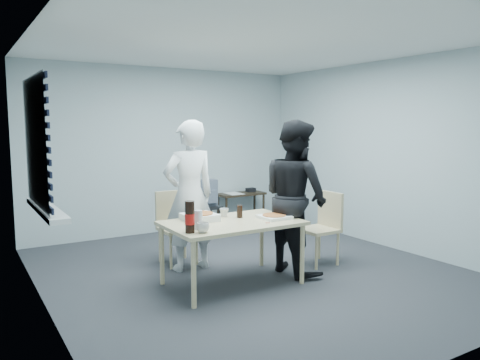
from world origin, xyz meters
TOP-DOWN VIEW (x-y plane):
  - room at (-2.20, 0.40)m, footprint 5.00×5.00m
  - dining_table at (-0.42, -0.25)m, footprint 1.42×0.90m
  - chair_far at (-0.60, 0.84)m, footprint 0.42×0.42m
  - chair_right at (0.94, -0.18)m, footprint 0.42×0.42m
  - person_white at (-0.57, 0.48)m, footprint 0.65×0.42m
  - person_black at (0.44, -0.24)m, footprint 0.47×0.86m
  - side_table at (1.26, 2.28)m, footprint 0.82×0.37m
  - stool at (0.34, 1.77)m, footprint 0.35×0.35m
  - backpack at (0.34, 1.76)m, footprint 0.29×0.21m
  - pizza_box_a at (-0.69, -0.02)m, footprint 0.34×0.34m
  - pizza_box_b at (0.06, -0.35)m, footprint 0.30×0.30m
  - mug_a at (-0.92, -0.55)m, footprint 0.17×0.17m
  - mug_b at (-0.36, 0.03)m, footprint 0.10×0.10m
  - cola_glass at (-0.24, -0.12)m, footprint 0.08×0.08m
  - soda_bottle at (-1.02, -0.48)m, footprint 0.10×0.10m
  - plastic_cups at (-0.89, -0.39)m, footprint 0.09×0.09m
  - rubber_band at (-0.14, -0.51)m, footprint 0.06×0.06m
  - papers at (1.11, 2.27)m, footprint 0.35×0.40m
  - black_box at (1.48, 2.31)m, footprint 0.18×0.16m

SIDE VIEW (x-z plane):
  - stool at x=0.34m, z-range 0.13..0.62m
  - side_table at x=1.26m, z-range 0.19..0.74m
  - chair_far at x=-0.60m, z-range 0.07..0.96m
  - chair_right at x=0.94m, z-range 0.07..0.96m
  - papers at x=1.11m, z-range 0.55..0.55m
  - black_box at x=1.48m, z-range 0.55..0.61m
  - dining_table at x=-0.42m, z-range 0.28..0.97m
  - backpack at x=0.34m, z-range 0.48..0.88m
  - rubber_band at x=-0.14m, z-range 0.69..0.69m
  - pizza_box_b at x=0.06m, z-range 0.69..0.73m
  - pizza_box_a at x=-0.69m, z-range 0.69..0.77m
  - mug_b at x=-0.36m, z-range 0.69..0.78m
  - mug_a at x=-0.92m, z-range 0.69..0.79m
  - cola_glass at x=-0.24m, z-range 0.69..0.83m
  - plastic_cups at x=-0.89m, z-range 0.69..0.88m
  - soda_bottle at x=-1.02m, z-range 0.68..0.99m
  - person_white at x=-0.57m, z-range 0.00..1.77m
  - person_black at x=0.44m, z-range 0.00..1.77m
  - room at x=-2.20m, z-range -1.06..3.94m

